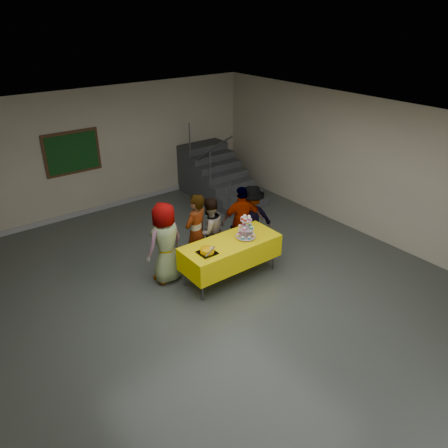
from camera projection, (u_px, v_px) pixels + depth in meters
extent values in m
plane|color=#4C514C|center=(230.00, 300.00, 7.67)|extent=(10.00, 10.00, 0.00)
cube|color=#BDB398|center=(103.00, 151.00, 10.56)|extent=(8.00, 0.04, 3.00)
cube|color=#BDB398|center=(380.00, 173.00, 9.16)|extent=(0.04, 10.00, 3.00)
cube|color=silver|center=(231.00, 132.00, 6.33)|extent=(8.00, 10.00, 0.04)
cube|color=#999999|center=(111.00, 205.00, 11.19)|extent=(7.90, 0.03, 0.12)
cylinder|color=#595960|center=(202.00, 283.00, 7.52)|extent=(0.04, 0.04, 0.73)
cylinder|color=#595960|center=(274.00, 253.00, 8.42)|extent=(0.04, 0.04, 0.73)
cylinder|color=#595960|center=(184.00, 268.00, 7.93)|extent=(0.04, 0.04, 0.73)
cylinder|color=#595960|center=(254.00, 241.00, 8.84)|extent=(0.04, 0.04, 0.73)
cube|color=#595960|center=(231.00, 243.00, 8.01)|extent=(1.80, 0.70, 0.02)
cube|color=#FFE005|center=(231.00, 252.00, 8.09)|extent=(1.88, 0.78, 0.44)
cylinder|color=silver|center=(246.00, 237.00, 8.13)|extent=(0.18, 0.18, 0.01)
cylinder|color=silver|center=(246.00, 228.00, 8.04)|extent=(0.02, 0.02, 0.42)
cylinder|color=silver|center=(246.00, 236.00, 8.12)|extent=(0.38, 0.38, 0.01)
cylinder|color=silver|center=(246.00, 228.00, 8.04)|extent=(0.30, 0.30, 0.01)
cylinder|color=silver|center=(246.00, 220.00, 7.97)|extent=(0.22, 0.22, 0.01)
cube|color=black|center=(207.00, 253.00, 7.62)|extent=(0.30, 0.30, 0.02)
cylinder|color=#FCAD00|center=(207.00, 251.00, 7.60)|extent=(0.25, 0.25, 0.07)
ellipsoid|color=#FCAD00|center=(207.00, 249.00, 7.58)|extent=(0.25, 0.25, 0.05)
ellipsoid|color=white|center=(210.00, 248.00, 7.57)|extent=(0.08, 0.08, 0.02)
cube|color=silver|center=(210.00, 251.00, 7.47)|extent=(0.30, 0.16, 0.04)
imported|color=slate|center=(165.00, 243.00, 7.94)|extent=(0.83, 0.62, 1.55)
imported|color=slate|center=(196.00, 233.00, 8.28)|extent=(0.66, 0.54, 1.56)
imported|color=slate|center=(209.00, 231.00, 8.53)|extent=(0.68, 0.53, 1.39)
imported|color=slate|center=(242.00, 221.00, 8.82)|extent=(0.94, 0.66, 1.48)
imported|color=slate|center=(251.00, 219.00, 8.98)|extent=(1.04, 0.80, 1.43)
cube|color=#424447|center=(247.00, 206.00, 11.05)|extent=(1.30, 0.30, 0.18)
cube|color=#424447|center=(240.00, 199.00, 11.22)|extent=(1.30, 0.30, 0.36)
cube|color=#424447|center=(233.00, 193.00, 11.39)|extent=(1.30, 0.30, 0.54)
cube|color=#424447|center=(226.00, 186.00, 11.57)|extent=(1.30, 0.30, 0.72)
cube|color=#424447|center=(219.00, 180.00, 11.74)|extent=(1.30, 0.30, 0.90)
cube|color=#424447|center=(212.00, 173.00, 11.91)|extent=(1.30, 0.30, 1.08)
cube|color=#424447|center=(206.00, 167.00, 12.09)|extent=(1.30, 0.30, 1.26)
cube|color=#424447|center=(200.00, 165.00, 12.30)|extent=(1.30, 0.30, 1.26)
cylinder|color=#595960|center=(230.00, 200.00, 10.53)|extent=(0.04, 0.04, 0.90)
cylinder|color=#595960|center=(210.00, 170.00, 10.85)|extent=(0.04, 0.04, 0.90)
cylinder|color=#595960|center=(190.00, 140.00, 11.25)|extent=(0.04, 0.04, 0.90)
cylinder|color=#595960|center=(209.00, 152.00, 10.69)|extent=(0.04, 1.85, 1.20)
cube|color=#472B16|center=(72.00, 153.00, 10.08)|extent=(1.30, 0.04, 1.00)
cube|color=#164618|center=(73.00, 153.00, 10.06)|extent=(1.18, 0.02, 0.88)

